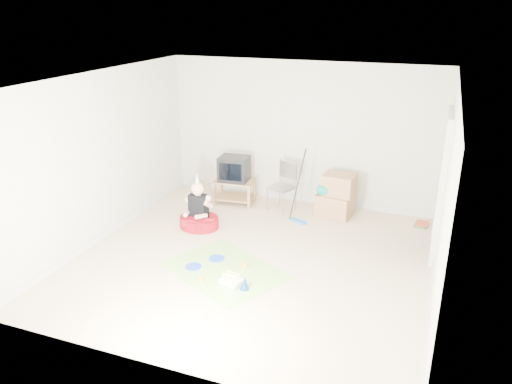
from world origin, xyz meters
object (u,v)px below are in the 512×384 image
(tv_stand, at_px, (234,190))
(birthday_cake, at_px, (231,282))
(crt_tv, at_px, (234,169))
(cardboard_boxes, at_px, (336,196))
(seated_woman, at_px, (199,216))
(folding_chair, at_px, (281,187))

(tv_stand, distance_m, birthday_cake, 2.91)
(crt_tv, bearing_deg, cardboard_boxes, -1.49)
(tv_stand, bearing_deg, birthday_cake, -68.04)
(seated_woman, bearing_deg, birthday_cake, -50.57)
(tv_stand, relative_size, cardboard_boxes, 1.01)
(seated_woman, height_order, birthday_cake, seated_woman)
(birthday_cake, bearing_deg, crt_tv, 111.96)
(cardboard_boxes, distance_m, seated_woman, 2.40)
(tv_stand, height_order, folding_chair, folding_chair)
(tv_stand, bearing_deg, seated_woman, -96.45)
(tv_stand, distance_m, seated_woman, 1.21)
(birthday_cake, bearing_deg, tv_stand, 111.96)
(crt_tv, relative_size, folding_chair, 0.58)
(folding_chair, bearing_deg, birthday_cake, -86.52)
(tv_stand, bearing_deg, cardboard_boxes, 2.67)
(tv_stand, bearing_deg, folding_chair, -0.78)
(crt_tv, xyz_separation_m, seated_woman, (-0.14, -1.20, -0.47))
(crt_tv, height_order, birthday_cake, crt_tv)
(tv_stand, distance_m, cardboard_boxes, 1.89)
(crt_tv, height_order, seated_woman, seated_woman)
(crt_tv, bearing_deg, birthday_cake, -72.20)
(folding_chair, bearing_deg, cardboard_boxes, 5.95)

